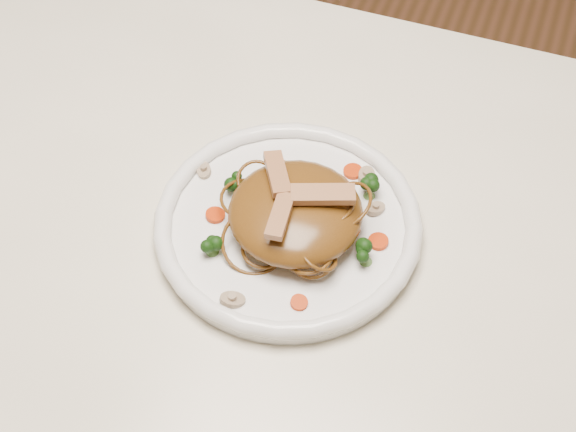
% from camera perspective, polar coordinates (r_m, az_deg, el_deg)
% --- Properties ---
extents(table, '(1.20, 0.80, 0.75)m').
position_cam_1_polar(table, '(1.05, -2.98, -3.36)').
color(table, white).
rests_on(table, ground).
extents(plate, '(0.35, 0.35, 0.02)m').
position_cam_1_polar(plate, '(0.95, -0.00, -0.82)').
color(plate, white).
rests_on(plate, table).
extents(noodle_mound, '(0.17, 0.17, 0.05)m').
position_cam_1_polar(noodle_mound, '(0.91, 0.51, 0.25)').
color(noodle_mound, brown).
rests_on(noodle_mound, plate).
extents(chicken_a, '(0.07, 0.05, 0.01)m').
position_cam_1_polar(chicken_a, '(0.89, 2.35, 1.47)').
color(chicken_a, tan).
rests_on(chicken_a, noodle_mound).
extents(chicken_b, '(0.05, 0.06, 0.01)m').
position_cam_1_polar(chicken_b, '(0.91, -0.73, 2.87)').
color(chicken_b, tan).
rests_on(chicken_b, noodle_mound).
extents(chicken_c, '(0.02, 0.06, 0.01)m').
position_cam_1_polar(chicken_c, '(0.87, -0.54, 0.01)').
color(chicken_c, tan).
rests_on(chicken_c, noodle_mound).
extents(broccoli_0, '(0.03, 0.03, 0.03)m').
position_cam_1_polar(broccoli_0, '(0.96, 5.54, 1.91)').
color(broccoli_0, '#11330A').
rests_on(broccoli_0, plate).
extents(broccoli_1, '(0.03, 0.03, 0.03)m').
position_cam_1_polar(broccoli_1, '(0.96, -3.38, 2.24)').
color(broccoli_1, '#11330A').
rests_on(broccoli_1, plate).
extents(broccoli_2, '(0.03, 0.03, 0.03)m').
position_cam_1_polar(broccoli_2, '(0.91, -5.16, -1.91)').
color(broccoli_2, '#11330A').
rests_on(broccoli_2, plate).
extents(broccoli_3, '(0.03, 0.03, 0.03)m').
position_cam_1_polar(broccoli_3, '(0.90, 5.33, -2.52)').
color(broccoli_3, '#11330A').
rests_on(broccoli_3, plate).
extents(carrot_0, '(0.02, 0.02, 0.00)m').
position_cam_1_polar(carrot_0, '(0.99, 4.38, 3.01)').
color(carrot_0, red).
rests_on(carrot_0, plate).
extents(carrot_1, '(0.02, 0.02, 0.00)m').
position_cam_1_polar(carrot_1, '(0.95, -4.91, 0.06)').
color(carrot_1, red).
rests_on(carrot_1, plate).
extents(carrot_2, '(0.03, 0.03, 0.00)m').
position_cam_1_polar(carrot_2, '(0.93, 6.09, -1.72)').
color(carrot_2, red).
rests_on(carrot_2, plate).
extents(carrot_3, '(0.03, 0.03, 0.00)m').
position_cam_1_polar(carrot_3, '(0.99, -0.55, 3.27)').
color(carrot_3, red).
rests_on(carrot_3, plate).
extents(carrot_4, '(0.02, 0.02, 0.00)m').
position_cam_1_polar(carrot_4, '(0.88, 0.74, -5.83)').
color(carrot_4, red).
rests_on(carrot_4, plate).
extents(mushroom_0, '(0.03, 0.03, 0.01)m').
position_cam_1_polar(mushroom_0, '(0.88, -3.75, -5.63)').
color(mushroom_0, tan).
rests_on(mushroom_0, plate).
extents(mushroom_1, '(0.03, 0.03, 0.01)m').
position_cam_1_polar(mushroom_1, '(0.95, 5.90, 0.50)').
color(mushroom_1, tan).
rests_on(mushroom_1, plate).
extents(mushroom_2, '(0.03, 0.03, 0.01)m').
position_cam_1_polar(mushroom_2, '(0.99, -5.67, 3.05)').
color(mushroom_2, tan).
rests_on(mushroom_2, plate).
extents(mushroom_3, '(0.03, 0.03, 0.01)m').
position_cam_1_polar(mushroom_3, '(0.98, 5.29, 2.72)').
color(mushroom_3, tan).
rests_on(mushroom_3, plate).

